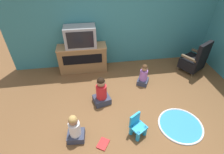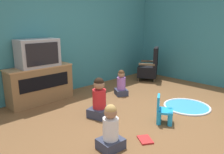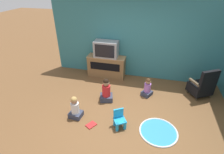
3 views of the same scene
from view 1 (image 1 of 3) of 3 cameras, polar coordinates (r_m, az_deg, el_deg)
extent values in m
plane|color=brown|center=(3.81, 8.23, -13.15)|extent=(30.00, 30.00, 0.00)
cube|color=teal|center=(4.88, 1.15, 18.24)|extent=(5.78, 0.12, 2.61)
cube|color=brown|center=(4.96, -9.50, 6.08)|extent=(1.29, 0.43, 0.75)
cube|color=#A97C50|center=(4.78, -9.94, 9.78)|extent=(1.32, 0.44, 0.02)
cube|color=black|center=(4.72, -9.57, 5.64)|extent=(1.03, 0.01, 0.27)
cube|color=#939399|center=(4.65, -10.32, 12.86)|extent=(0.80, 0.41, 0.55)
cube|color=black|center=(4.46, -10.31, 11.75)|extent=(0.65, 0.02, 0.43)
cylinder|color=brown|center=(5.79, 23.55, 4.42)|extent=(0.04, 0.04, 0.10)
cylinder|color=brown|center=(5.40, 20.83, 2.73)|extent=(0.04, 0.04, 0.10)
cylinder|color=brown|center=(5.65, 27.16, 2.43)|extent=(0.04, 0.04, 0.10)
cylinder|color=brown|center=(5.25, 24.64, 0.55)|extent=(0.04, 0.04, 0.10)
cube|color=black|center=(5.42, 24.59, 4.28)|extent=(0.76, 0.73, 0.29)
cube|color=black|center=(5.15, 27.76, 7.04)|extent=(0.53, 0.36, 0.54)
cube|color=brown|center=(5.51, 26.59, 7.26)|extent=(0.28, 0.41, 0.05)
cube|color=brown|center=(5.09, 23.84, 5.65)|extent=(0.28, 0.41, 0.05)
cylinder|color=#1E99DB|center=(3.41, 8.46, -18.60)|extent=(0.07, 0.07, 0.22)
cylinder|color=#1E99DB|center=(3.50, 10.72, -16.82)|extent=(0.07, 0.07, 0.22)
cylinder|color=#1E99DB|center=(3.47, 6.26, -16.79)|extent=(0.07, 0.07, 0.22)
cylinder|color=#1E99DB|center=(3.56, 8.53, -15.12)|extent=(0.07, 0.07, 0.22)
cube|color=#1E99DB|center=(3.41, 8.65, -15.90)|extent=(0.36, 0.35, 0.04)
cube|color=#1E99DB|center=(3.34, 7.46, -13.36)|extent=(0.22, 0.15, 0.24)
cylinder|color=teal|center=(3.90, 21.42, -14.47)|extent=(0.89, 0.89, 0.01)
torus|color=silver|center=(3.90, 21.44, -14.43)|extent=(0.89, 0.89, 0.04)
cube|color=#33384C|center=(4.61, 10.01, -1.38)|extent=(0.37, 0.39, 0.13)
cylinder|color=#A566BF|center=(4.49, 10.28, 0.64)|extent=(0.19, 0.19, 0.28)
sphere|color=#9E7051|center=(4.37, 10.59, 2.88)|extent=(0.16, 0.16, 0.16)
sphere|color=#472D19|center=(4.35, 10.63, 3.18)|extent=(0.14, 0.14, 0.14)
cube|color=#33384C|center=(3.50, -11.62, -18.29)|extent=(0.33, 0.30, 0.14)
cylinder|color=silver|center=(3.33, -12.09, -16.19)|extent=(0.21, 0.21, 0.29)
sphere|color=#9E7051|center=(3.15, -12.63, -13.75)|extent=(0.17, 0.17, 0.17)
sphere|color=tan|center=(3.13, -12.71, -13.42)|extent=(0.15, 0.15, 0.15)
cube|color=#33384C|center=(4.03, -3.34, -7.38)|extent=(0.43, 0.40, 0.16)
cylinder|color=red|center=(3.86, -3.47, -4.79)|extent=(0.24, 0.24, 0.34)
sphere|color=#9E7051|center=(3.69, -3.62, -1.83)|extent=(0.19, 0.19, 0.19)
sphere|color=black|center=(3.67, -3.64, -1.43)|extent=(0.18, 0.18, 0.18)
cube|color=#B22323|center=(3.42, -2.92, -20.94)|extent=(0.27, 0.29, 0.02)
camera|label=2|loc=(2.53, -73.00, -26.55)|focal=35.00mm
camera|label=3|loc=(1.73, 118.88, -12.41)|focal=28.00mm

